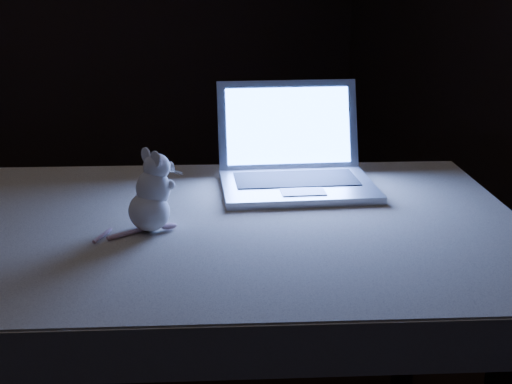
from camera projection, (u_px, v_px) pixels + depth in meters
name	position (u px, v px, depth m)	size (l,w,h in m)	color
table	(215.00, 360.00, 1.89)	(1.50, 0.96, 0.80)	black
tablecloth	(217.00, 234.00, 1.83)	(1.61, 1.08, 0.11)	beige
laptop	(299.00, 141.00, 1.97)	(0.44, 0.39, 0.30)	#B4B4B9
plush_mouse	(148.00, 191.00, 1.68)	(0.15, 0.15, 0.20)	white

